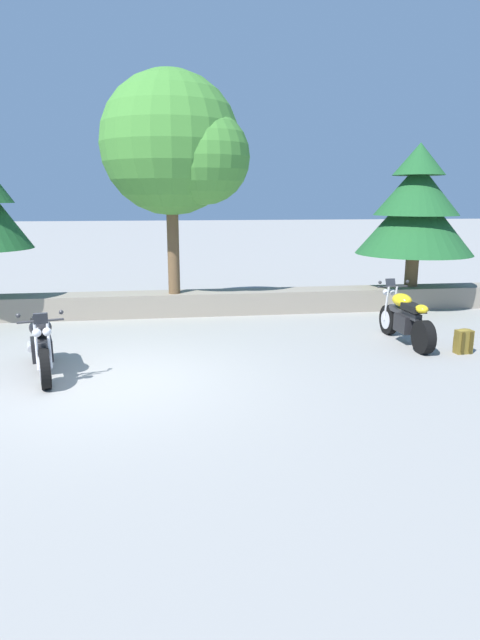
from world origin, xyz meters
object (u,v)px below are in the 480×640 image
at_px(rider_backpack, 463,340).
at_px(pine_tree_mid_right, 416,208).
at_px(motorcycle_black_near_left, 42,346).
at_px(leafy_tree_mid_left, 177,147).
at_px(motorcycle_yellow_centre, 405,319).

distance_m(rider_backpack, pine_tree_mid_right, 4.88).
relative_size(motorcycle_black_near_left, rider_backpack, 4.32).
distance_m(motorcycle_black_near_left, rider_backpack, 7.43).
height_order(motorcycle_black_near_left, leafy_tree_mid_left, leafy_tree_mid_left).
bearing_deg(rider_backpack, leafy_tree_mid_left, 142.52).
height_order(motorcycle_yellow_centre, rider_backpack, motorcycle_yellow_centre).
xyz_separation_m(motorcycle_black_near_left, motorcycle_yellow_centre, (6.66, 1.02, 0.00)).
relative_size(motorcycle_yellow_centre, pine_tree_mid_right, 0.57).
height_order(motorcycle_yellow_centre, leafy_tree_mid_left, leafy_tree_mid_left).
bearing_deg(motorcycle_yellow_centre, rider_backpack, -47.52).
bearing_deg(rider_backpack, motorcycle_yellow_centre, 132.48).
height_order(motorcycle_black_near_left, pine_tree_mid_right, pine_tree_mid_right).
height_order(motorcycle_black_near_left, rider_backpack, motorcycle_black_near_left).
distance_m(rider_backpack, leafy_tree_mid_left, 7.36).
xyz_separation_m(motorcycle_yellow_centre, rider_backpack, (0.77, -0.84, -0.24)).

